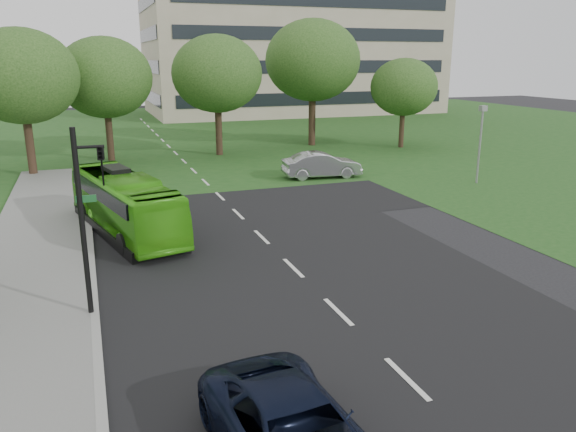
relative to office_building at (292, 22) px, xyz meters
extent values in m
plane|color=black|center=(-21.96, -61.96, -12.50)|extent=(160.00, 160.00, 0.00)
cube|color=black|center=(-21.96, -41.96, -12.49)|extent=(14.00, 120.00, 0.01)
cube|color=black|center=(-21.96, -47.96, -12.49)|extent=(80.00, 12.00, 0.01)
cube|color=silver|center=(-21.96, -46.96, -12.48)|extent=(0.15, 90.00, 0.01)
cube|color=gray|center=(-29.06, -66.96, -12.43)|extent=(0.25, 60.00, 0.15)
cube|color=#1C4C19|center=(-21.96, -16.96, -12.48)|extent=(120.00, 60.00, 0.01)
cube|color=tan|center=(0.04, 0.04, 0.00)|extent=(40.00, 20.00, 25.00)
cube|color=black|center=(0.04, -10.01, 0.00)|extent=(36.80, 0.10, 23.00)
cube|color=black|center=(-20.01, 0.04, 0.00)|extent=(0.10, 18.40, 23.00)
cylinder|color=black|center=(-32.35, -37.83, -10.70)|extent=(0.54, 0.54, 3.61)
ellipsoid|color=#1E4216|center=(-32.35, -37.83, -6.03)|extent=(7.16, 7.16, 6.08)
cylinder|color=black|center=(-27.11, -33.64, -10.80)|extent=(0.51, 0.51, 3.40)
ellipsoid|color=#1E4216|center=(-27.11, -33.64, -6.30)|extent=(6.99, 6.99, 5.94)
cylinder|color=black|center=(-18.71, -33.95, -10.72)|extent=(0.54, 0.54, 3.56)
ellipsoid|color=#1E4216|center=(-18.71, -33.95, -6.10)|extent=(7.09, 7.09, 6.02)
cylinder|color=black|center=(-9.67, -31.62, -10.45)|extent=(0.62, 0.62, 4.10)
ellipsoid|color=#1E4216|center=(-9.67, -31.62, -5.10)|extent=(8.24, 8.24, 7.01)
cylinder|color=black|center=(-2.77, -35.48, -11.05)|extent=(0.44, 0.44, 2.90)
ellipsoid|color=#1E4216|center=(-2.77, -35.48, -7.31)|extent=(5.71, 5.71, 4.86)
imported|color=#47BC19|center=(-27.46, -53.17, -11.17)|extent=(4.49, 9.83, 2.67)
imported|color=#A7A8AC|center=(-14.45, -45.07, -11.66)|extent=(5.25, 2.28, 1.68)
cylinder|color=black|center=(-29.16, -61.67, -9.63)|extent=(0.16, 0.16, 5.75)
cylinder|color=black|center=(-28.76, -61.67, -7.33)|extent=(0.80, 0.09, 0.09)
imported|color=black|center=(-28.47, -61.67, -7.90)|extent=(0.24, 0.27, 1.15)
cube|color=#195926|center=(-28.99, -61.67, -8.82)|extent=(0.57, 0.05, 0.21)
cylinder|color=gray|center=(-5.96, -49.96, -10.24)|extent=(0.14, 0.14, 4.53)
cube|color=gray|center=(-5.96, -49.96, -7.86)|extent=(0.44, 0.40, 0.34)
camera|label=1|loc=(-28.82, -78.40, -4.91)|focal=35.00mm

